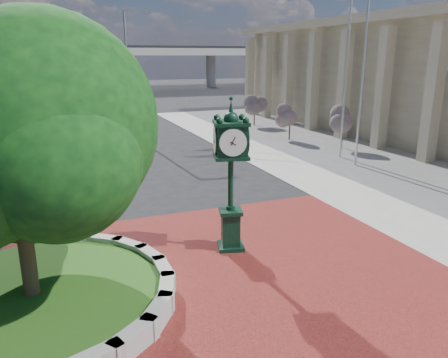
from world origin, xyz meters
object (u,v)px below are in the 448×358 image
post_clock (231,170)px  flagpole_b (347,63)px  parked_car (113,102)px  street_lamp_near (130,63)px  street_lamp_far (87,66)px  flagpole_a (364,59)px

post_clock → flagpole_b: size_ratio=0.44×
post_clock → parked_car: 39.97m
parked_car → street_lamp_near: 18.56m
post_clock → street_lamp_far: street_lamp_far is taller
post_clock → parked_car: bearing=87.3°
post_clock → flagpole_b: flagpole_b is taller
parked_car → street_lamp_far: street_lamp_far is taller
parked_car → street_lamp_far: 5.15m
flagpole_a → street_lamp_far: (-11.02, 34.75, -1.03)m
street_lamp_far → post_clock: bearing=-89.4°
post_clock → street_lamp_far: (-0.44, 42.24, 2.12)m
flagpole_a → street_lamp_near: (-9.61, 14.43, -0.39)m
parked_car → flagpole_a: flagpole_a is taller
flagpole_b → parked_car: bearing=106.6°
post_clock → parked_car: size_ratio=1.09×
flagpole_a → street_lamp_near: size_ratio=1.23×
post_clock → street_lamp_near: size_ratio=0.52×
street_lamp_far → street_lamp_near: bearing=-86.0°
flagpole_b → street_lamp_near: 16.01m
flagpole_a → flagpole_b: bearing=78.6°
parked_car → street_lamp_near: (-0.91, -17.96, 4.59)m
flagpole_b → street_lamp_far: flagpole_b is taller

